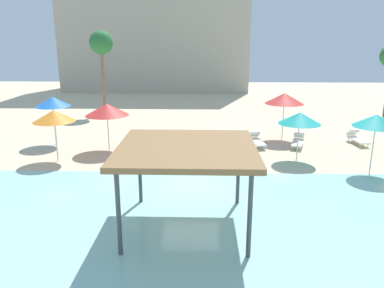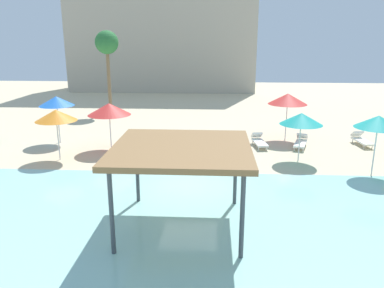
% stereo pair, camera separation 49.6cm
% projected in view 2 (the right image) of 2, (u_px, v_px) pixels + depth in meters
% --- Properties ---
extents(ground_plane, '(80.00, 80.00, 0.00)m').
position_uv_depth(ground_plane, '(189.00, 185.00, 16.52)').
color(ground_plane, beige).
extents(lagoon_water, '(44.00, 13.50, 0.04)m').
position_uv_depth(lagoon_water, '(178.00, 249.00, 11.46)').
color(lagoon_water, '#99D1C6').
rests_on(lagoon_water, ground).
extents(shade_pavilion, '(4.44, 4.44, 2.84)m').
position_uv_depth(shade_pavilion, '(181.00, 151.00, 12.21)').
color(shade_pavilion, '#42474C').
rests_on(shade_pavilion, ground).
extents(beach_umbrella_blue_0, '(2.06, 2.06, 2.85)m').
position_uv_depth(beach_umbrella_blue_0, '(56.00, 101.00, 22.53)').
color(beach_umbrella_blue_0, silver).
rests_on(beach_umbrella_blue_0, ground).
extents(beach_umbrella_orange_2, '(2.11, 2.11, 2.66)m').
position_uv_depth(beach_umbrella_orange_2, '(56.00, 115.00, 19.36)').
color(beach_umbrella_orange_2, silver).
rests_on(beach_umbrella_orange_2, ground).
extents(beach_umbrella_red_3, '(2.40, 2.40, 2.69)m').
position_uv_depth(beach_umbrella_red_3, '(109.00, 109.00, 21.14)').
color(beach_umbrella_red_3, silver).
rests_on(beach_umbrella_red_3, ground).
extents(beach_umbrella_teal_4, '(2.15, 2.15, 2.54)m').
position_uv_depth(beach_umbrella_teal_4, '(301.00, 119.00, 19.14)').
color(beach_umbrella_teal_4, silver).
rests_on(beach_umbrella_teal_4, ground).
extents(beach_umbrella_teal_5, '(2.06, 2.06, 2.84)m').
position_uv_depth(beach_umbrella_teal_5, '(378.00, 122.00, 17.00)').
color(beach_umbrella_teal_5, silver).
rests_on(beach_umbrella_teal_5, ground).
extents(beach_umbrella_red_6, '(2.38, 2.38, 2.92)m').
position_uv_depth(beach_umbrella_red_6, '(288.00, 99.00, 23.15)').
color(beach_umbrella_red_6, silver).
rests_on(beach_umbrella_red_6, ground).
extents(lounge_chair_0, '(0.85, 1.96, 0.74)m').
position_uv_depth(lounge_chair_0, '(259.00, 141.00, 22.37)').
color(lounge_chair_0, white).
rests_on(lounge_chair_0, ground).
extents(lounge_chair_1, '(0.80, 1.95, 0.74)m').
position_uv_depth(lounge_chair_1, '(361.00, 139.00, 22.66)').
color(lounge_chair_1, white).
rests_on(lounge_chair_1, ground).
extents(lounge_chair_3, '(1.17, 1.99, 0.74)m').
position_uv_depth(lounge_chair_3, '(301.00, 142.00, 22.16)').
color(lounge_chair_3, white).
rests_on(lounge_chair_3, ground).
extents(palm_tree_1, '(1.90, 1.90, 6.79)m').
position_uv_depth(palm_tree_1, '(107.00, 45.00, 30.82)').
color(palm_tree_1, brown).
rests_on(palm_tree_1, ground).
extents(hotel_block_0, '(21.79, 8.78, 16.11)m').
position_uv_depth(hotel_block_0, '(164.00, 22.00, 46.03)').
color(hotel_block_0, '#B2A893').
rests_on(hotel_block_0, ground).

